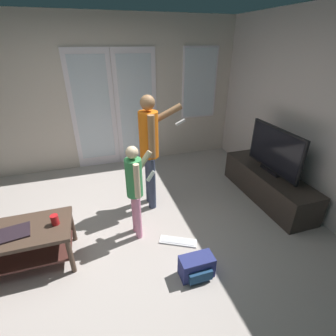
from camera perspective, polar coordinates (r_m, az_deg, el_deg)
name	(u,v)px	position (r m, az deg, el deg)	size (l,w,h in m)	color
ground_plane	(109,252)	(3.02, -13.51, -18.53)	(5.53, 4.78, 0.02)	#ACA09A
wall_back_with_doors	(94,98)	(4.57, -16.95, 15.33)	(5.53, 0.09, 2.58)	beige
wall_right_plain	(330,121)	(3.55, 33.49, 9.07)	(0.06, 4.78, 2.55)	beige
coffee_table	(18,241)	(2.98, -31.62, -14.29)	(1.05, 0.55, 0.46)	#473428
tv_stand	(267,185)	(3.96, 22.16, -3.62)	(0.49, 1.60, 0.44)	#2F2721
flat_screen_tv	(275,151)	(3.72, 23.59, 3.74)	(0.08, 1.01, 0.66)	black
person_adult	(150,144)	(3.20, -4.18, 5.67)	(0.68, 0.42, 1.57)	#374157
person_child	(135,185)	(2.76, -7.67, -3.98)	(0.37, 0.34, 1.17)	pink
backpack	(197,267)	(2.66, 6.73, -21.94)	(0.34, 0.22, 0.23)	navy
loose_keyboard	(178,241)	(3.04, 2.35, -16.69)	(0.45, 0.32, 0.02)	white
laptop_closed	(10,234)	(2.88, -32.96, -12.81)	(0.35, 0.23, 0.02)	black
cup_near_edge	(55,220)	(2.78, -24.89, -10.89)	(0.08, 0.08, 0.11)	red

